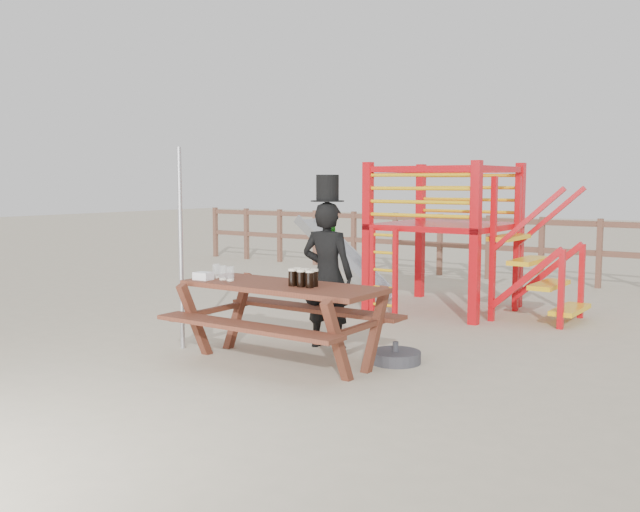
% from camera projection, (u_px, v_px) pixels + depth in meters
% --- Properties ---
extents(ground, '(60.00, 60.00, 0.00)m').
position_uv_depth(ground, '(277.00, 357.00, 7.46)').
color(ground, '#B7A98E').
rests_on(ground, ground).
extents(back_fence, '(15.09, 0.09, 1.20)m').
position_uv_depth(back_fence, '(514.00, 241.00, 13.08)').
color(back_fence, brown).
rests_on(back_fence, ground).
extents(playground_fort, '(4.71, 1.84, 2.10)m').
position_uv_depth(playground_fort, '(439.00, 235.00, 10.19)').
color(playground_fort, red).
rests_on(playground_fort, ground).
extents(picnic_table, '(2.10, 1.46, 0.81)m').
position_uv_depth(picnic_table, '(282.00, 313.00, 7.18)').
color(picnic_table, brown).
rests_on(picnic_table, ground).
extents(man_with_hat, '(0.65, 0.48, 1.91)m').
position_uv_depth(man_with_hat, '(327.00, 271.00, 7.81)').
color(man_with_hat, black).
rests_on(man_with_hat, ground).
extents(metal_pole, '(0.05, 0.05, 2.20)m').
position_uv_depth(metal_pole, '(181.00, 249.00, 7.75)').
color(metal_pole, '#B2B2B7').
rests_on(metal_pole, ground).
extents(parasol_base, '(0.52, 0.52, 0.22)m').
position_uv_depth(parasol_base, '(395.00, 357.00, 7.22)').
color(parasol_base, '#343438').
rests_on(parasol_base, ground).
extents(paper_bag, '(0.19, 0.16, 0.08)m').
position_uv_depth(paper_bag, '(203.00, 276.00, 7.45)').
color(paper_bag, white).
rests_on(paper_bag, picnic_table).
extents(stout_pints, '(0.30, 0.19, 0.17)m').
position_uv_depth(stout_pints, '(303.00, 278.00, 6.99)').
color(stout_pints, black).
rests_on(stout_pints, picnic_table).
extents(empty_glasses, '(0.36, 0.17, 0.15)m').
position_uv_depth(empty_glasses, '(223.00, 273.00, 7.47)').
color(empty_glasses, silver).
rests_on(empty_glasses, picnic_table).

